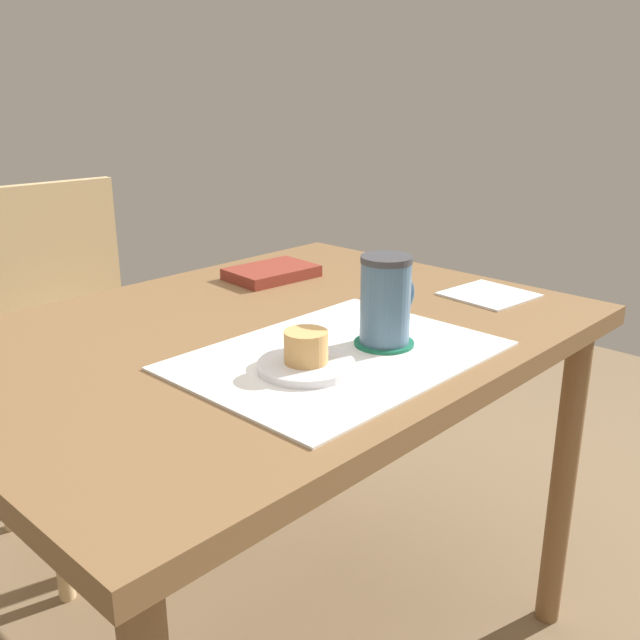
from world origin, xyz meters
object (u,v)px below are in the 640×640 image
at_px(pastry_plate, 306,366).
at_px(coffee_mug, 386,299).
at_px(small_book, 272,273).
at_px(dining_table, 269,370).
at_px(pastry, 306,347).
at_px(wooden_chair, 73,350).

distance_m(pastry_plate, coffee_mug, 0.18).
height_order(pastry_plate, small_book, small_book).
bearing_deg(dining_table, pastry, -117.41).
relative_size(wooden_chair, coffee_mug, 6.34).
relative_size(wooden_chair, pastry, 13.72).
height_order(pastry_plate, pastry, pastry).
height_order(wooden_chair, coffee_mug, wooden_chair).
height_order(coffee_mug, small_book, coffee_mug).
relative_size(dining_table, pastry_plate, 7.64).
bearing_deg(pastry, dining_table, 62.59).
height_order(wooden_chair, pastry_plate, wooden_chair).
xyz_separation_m(pastry_plate, pastry, (0.00, -0.00, 0.03)).
bearing_deg(wooden_chair, pastry_plate, 89.19).
relative_size(pastry, coffee_mug, 0.46).
bearing_deg(wooden_chair, coffee_mug, 99.33).
distance_m(wooden_chair, pastry, 0.94).
distance_m(dining_table, coffee_mug, 0.27).
bearing_deg(pastry_plate, small_book, 52.64).
relative_size(pastry_plate, coffee_mug, 1.02).
bearing_deg(wooden_chair, small_book, 120.29).
distance_m(dining_table, pastry_plate, 0.23).
distance_m(pastry_plate, small_book, 0.52).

